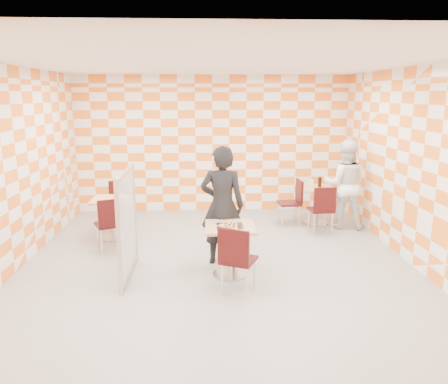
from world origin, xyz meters
name	(u,v)px	position (x,y,z in m)	size (l,w,h in m)	color
room_shell	(217,165)	(0.00, 0.54, 1.50)	(7.00, 7.00, 7.00)	gray
main_table	(230,242)	(0.16, -0.22, 0.51)	(0.70, 0.70, 0.75)	tan
second_table	(317,199)	(2.08, 2.31, 0.51)	(0.70, 0.70, 0.75)	tan
empty_table	(112,211)	(-1.86, 1.55, 0.51)	(0.70, 0.70, 0.75)	tan
chair_main_front	(236,256)	(0.21, -0.87, 0.54)	(0.56, 0.56, 0.92)	#330A0B
chair_second_front	(323,206)	(2.01, 1.60, 0.54)	(0.45, 0.46, 0.92)	#330A0B
chair_second_side	(294,199)	(1.60, 2.23, 0.54)	(0.46, 0.45, 0.92)	#330A0B
chair_empty_near	(110,220)	(-1.76, 0.84, 0.54)	(0.56, 0.57, 0.92)	#330A0B
chair_empty_far	(116,202)	(-1.90, 2.15, 0.54)	(0.54, 0.55, 0.92)	#330A0B
partition	(127,223)	(-1.29, -0.16, 0.79)	(0.08, 1.38, 1.55)	white
man_dark	(222,206)	(0.08, 0.28, 0.92)	(0.67, 0.44, 1.84)	black
man_white	(345,184)	(2.55, 2.04, 0.86)	(0.84, 0.65, 1.73)	white
pizza_on_foil	(230,225)	(0.16, -0.24, 0.77)	(0.40, 0.40, 0.04)	silver
sport_bottle	(312,183)	(1.99, 2.39, 0.84)	(0.06, 0.06, 0.20)	white
soda_bottle	(320,182)	(2.14, 2.36, 0.85)	(0.07, 0.07, 0.23)	black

